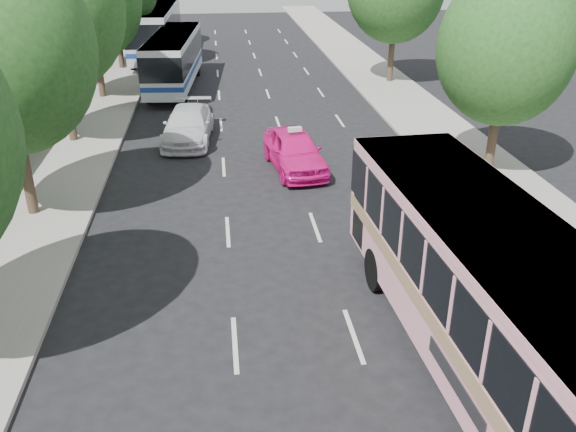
{
  "coord_description": "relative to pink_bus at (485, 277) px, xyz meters",
  "views": [
    {
      "loc": [
        -2.03,
        -13.91,
        9.04
      ],
      "look_at": [
        -0.19,
        1.62,
        1.6
      ],
      "focal_mm": 38.0,
      "sensor_mm": 36.0,
      "label": 1
    }
  ],
  "objects": [
    {
      "name": "tree_left_c",
      "position": [
        -12.11,
        17.2,
        3.87
      ],
      "size": [
        6.0,
        6.0,
        9.35
      ],
      "color": "#38281E",
      "rests_on": "ground"
    },
    {
      "name": "tree_left_b",
      "position": [
        -11.91,
        9.2,
        3.57
      ],
      "size": [
        5.7,
        5.7,
        8.88
      ],
      "color": "#38281E",
      "rests_on": "ground"
    },
    {
      "name": "tour_coach_front",
      "position": [
        -7.99,
        27.44,
        -0.32
      ],
      "size": [
        3.18,
        10.9,
        3.22
      ],
      "rotation": [
        0.0,
        0.0,
        -0.08
      ],
      "color": "silver",
      "rests_on": "ground"
    },
    {
      "name": "tour_coach_rear",
      "position": [
        -9.79,
        37.01,
        0.01
      ],
      "size": [
        3.11,
        12.64,
        3.76
      ],
      "rotation": [
        0.0,
        0.0,
        -0.03
      ],
      "color": "silver",
      "rests_on": "ground"
    },
    {
      "name": "pink_taxi",
      "position": [
        -2.49,
        12.64,
        -1.44
      ],
      "size": [
        2.51,
        4.96,
        1.62
      ],
      "primitive_type": "imported",
      "rotation": [
        0.0,
        0.0,
        0.13
      ],
      "color": "#F3158B",
      "rests_on": "ground"
    },
    {
      "name": "pink_bus",
      "position": [
        0.0,
        0.0,
        0.0
      ],
      "size": [
        3.43,
        11.47,
        3.62
      ],
      "rotation": [
        0.0,
        0.0,
        0.05
      ],
      "color": "pink",
      "rests_on": "ground"
    },
    {
      "name": "ground",
      "position": [
        -3.49,
        3.26,
        -2.25
      ],
      "size": [
        120.0,
        120.0,
        0.0
      ],
      "primitive_type": "plane",
      "color": "black",
      "rests_on": "ground"
    },
    {
      "name": "taxi_roof_sign",
      "position": [
        -2.49,
        12.64,
        -0.54
      ],
      "size": [
        0.57,
        0.25,
        0.18
      ],
      "primitive_type": "cube",
      "rotation": [
        0.0,
        0.0,
        0.13
      ],
      "color": "silver",
      "rests_on": "pink_taxi"
    },
    {
      "name": "sidewalk_left",
      "position": [
        -11.99,
        23.26,
        -2.18
      ],
      "size": [
        4.0,
        90.0,
        0.15
      ],
      "primitive_type": "cube",
      "color": "#9E998E",
      "rests_on": "ground"
    },
    {
      "name": "white_pickup",
      "position": [
        -6.91,
        16.9,
        -1.5
      ],
      "size": [
        2.55,
        5.36,
        1.51
      ],
      "primitive_type": "imported",
      "rotation": [
        0.0,
        0.0,
        -0.09
      ],
      "color": "silver",
      "rests_on": "ground"
    },
    {
      "name": "low_wall",
      "position": [
        -13.79,
        23.26,
        -1.35
      ],
      "size": [
        0.3,
        90.0,
        1.5
      ],
      "primitive_type": "cube",
      "color": "#9E998E",
      "rests_on": "sidewalk_left"
    },
    {
      "name": "tree_right_near",
      "position": [
        5.29,
        11.2,
        2.95
      ],
      "size": [
        5.1,
        5.1,
        7.95
      ],
      "color": "#38281E",
      "rests_on": "ground"
    },
    {
      "name": "sidewalk_right",
      "position": [
        5.01,
        23.26,
        -2.19
      ],
      "size": [
        4.0,
        90.0,
        0.12
      ],
      "primitive_type": "cube",
      "color": "#9E998E",
      "rests_on": "ground"
    }
  ]
}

